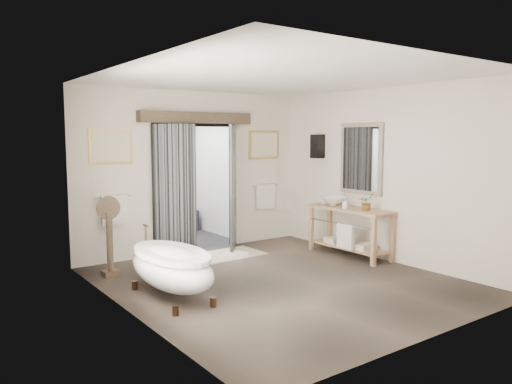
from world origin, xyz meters
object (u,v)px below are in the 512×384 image
(rug, at_px, (228,254))
(basin, at_px, (334,201))
(vanity, at_px, (350,228))
(clawfoot_tub, at_px, (171,267))

(rug, xyz_separation_m, basin, (1.64, -0.95, 0.93))
(vanity, relative_size, rug, 1.33)
(clawfoot_tub, height_order, rug, clawfoot_tub)
(basin, bearing_deg, clawfoot_tub, -149.52)
(vanity, bearing_deg, basin, 94.11)
(rug, height_order, basin, basin)
(clawfoot_tub, relative_size, basin, 3.62)
(vanity, bearing_deg, rug, 141.55)
(rug, bearing_deg, clawfoot_tub, -140.05)
(clawfoot_tub, xyz_separation_m, vanity, (3.55, 0.26, 0.09))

